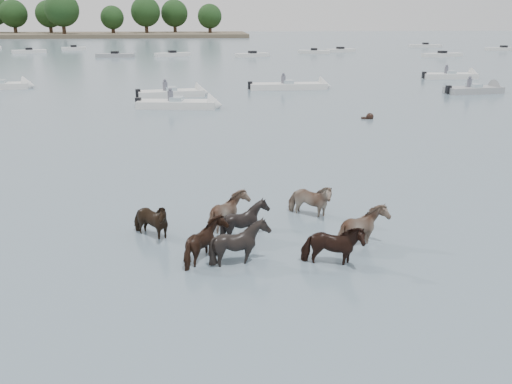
{
  "coord_description": "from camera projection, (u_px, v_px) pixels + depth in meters",
  "views": [
    {
      "loc": [
        -1.57,
        -13.52,
        5.72
      ],
      "look_at": [
        -0.32,
        0.34,
        1.1
      ],
      "focal_mm": 37.31,
      "sensor_mm": 36.0,
      "label": 1
    }
  ],
  "objects": [
    {
      "name": "pony_herd",
      "position": [
        262.0,
        229.0,
        13.89
      ],
      "size": [
        7.15,
        4.49,
        1.33
      ],
      "color": "black",
      "rests_on": "ground"
    },
    {
      "name": "motorboat_c",
      "position": [
        298.0,
        86.0,
        43.67
      ],
      "size": [
        6.9,
        1.68,
        1.92
      ],
      "rotation": [
        0.0,
        0.0,
        0.01
      ],
      "color": "silver",
      "rests_on": "ground"
    },
    {
      "name": "motorboat_f",
      "position": [
        11.0,
        86.0,
        43.89
      ],
      "size": [
        5.08,
        2.08,
        1.92
      ],
      "rotation": [
        0.0,
        0.0,
        0.1
      ],
      "color": "silver",
      "rests_on": "ground"
    },
    {
      "name": "ground",
      "position": [
        269.0,
        233.0,
        14.72
      ],
      "size": [
        400.0,
        400.0,
        0.0
      ],
      "primitive_type": "plane",
      "color": "slate",
      "rests_on": "ground"
    },
    {
      "name": "motorboat_b",
      "position": [
        189.0,
        105.0,
        34.62
      ],
      "size": [
        5.78,
        2.31,
        1.92
      ],
      "rotation": [
        0.0,
        0.0,
        -0.13
      ],
      "color": "silver",
      "rests_on": "ground"
    },
    {
      "name": "swimming_pony",
      "position": [
        369.0,
        117.0,
        31.03
      ],
      "size": [
        0.72,
        0.44,
        0.44
      ],
      "color": "black",
      "rests_on": "ground"
    },
    {
      "name": "motorboat_a",
      "position": [
        181.0,
        93.0,
        39.65
      ],
      "size": [
        5.5,
        2.62,
        1.92
      ],
      "rotation": [
        0.0,
        0.0,
        0.2
      ],
      "color": "silver",
      "rests_on": "ground"
    },
    {
      "name": "distant_flotilla",
      "position": [
        226.0,
        51.0,
        86.28
      ],
      "size": [
        107.96,
        27.82,
        0.93
      ],
      "color": "gray",
      "rests_on": "ground"
    },
    {
      "name": "motorboat_e",
      "position": [
        458.0,
        76.0,
        51.05
      ],
      "size": [
        5.7,
        1.81,
        1.92
      ],
      "rotation": [
        0.0,
        0.0,
        -0.04
      ],
      "color": "silver",
      "rests_on": "ground"
    },
    {
      "name": "motorboat_d",
      "position": [
        482.0,
        90.0,
        41.49
      ],
      "size": [
        5.14,
        2.32,
        1.92
      ],
      "rotation": [
        0.0,
        0.0,
        0.15
      ],
      "color": "gray",
      "rests_on": "ground"
    }
  ]
}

